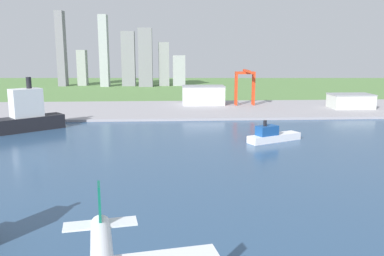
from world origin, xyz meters
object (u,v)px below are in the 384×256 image
port_crane_red (245,80)px  warehouse_main (203,95)px  cargo_ship (24,116)px  ferry_boat (272,136)px  warehouse_annex (351,101)px

port_crane_red → warehouse_main: bearing=168.5°
port_crane_red → warehouse_main: port_crane_red is taller
cargo_ship → ferry_boat: 209.46m
port_crane_red → warehouse_main: size_ratio=0.84×
port_crane_red → warehouse_annex: size_ratio=0.91×
ferry_boat → cargo_ship: bearing=165.5°
port_crane_red → warehouse_annex: (117.95, -31.46, -22.24)m
cargo_ship → warehouse_annex: bearing=17.3°
warehouse_main → cargo_ship: bearing=-138.9°
ferry_boat → warehouse_annex: (131.82, 156.23, 6.00)m
cargo_ship → ferry_boat: cargo_ship is taller
warehouse_main → warehouse_annex: 172.84m
ferry_boat → warehouse_annex: 204.50m
port_crane_red → ferry_boat: bearing=-94.2°
warehouse_annex → port_crane_red: bearing=165.1°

